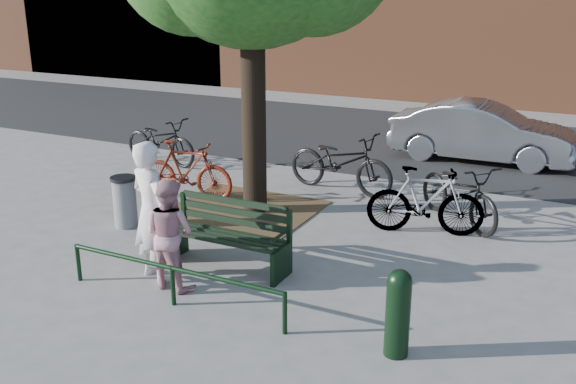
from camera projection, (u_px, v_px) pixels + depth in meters
The scene contains 15 objects.
ground at pixel (227, 267), 8.74m from camera, with size 90.00×90.00×0.00m, color gray.
dirt_pit at pixel (245, 208), 11.04m from camera, with size 2.40×2.00×0.02m, color brown.
road at pixel (408, 140), 15.97m from camera, with size 40.00×7.00×0.01m, color black.
park_bench at pixel (229, 233), 8.66m from camera, with size 1.74×0.54×0.97m.
guard_railing at pixel (172, 274), 7.60m from camera, with size 3.06×0.06×0.51m.
person_left at pixel (152, 211), 8.17m from camera, with size 0.67×0.44×1.84m, color silver.
person_right at pixel (169, 234), 8.00m from camera, with size 0.69×0.54×1.43m, color #B77E88.
bollard at pixel (398, 310), 6.53m from camera, with size 0.26×0.26×0.96m.
litter_bin at pixel (125, 201), 10.13m from camera, with size 0.40×0.40×0.82m.
bicycle_a at pixel (160, 141), 13.74m from camera, with size 0.67×1.92×1.01m, color black.
bicycle_b at pixel (186, 171), 11.40m from camera, with size 0.50×1.77×1.07m, color #5F1A0D.
bicycle_c at pixel (341, 162), 11.83m from camera, with size 0.75×2.16×1.13m, color black.
bicycle_d at pixel (425, 201), 9.79m from camera, with size 0.50×1.77×1.07m, color gray.
bicycle_e at pixel (459, 192), 10.25m from camera, with size 0.69×1.97×1.03m, color black.
parked_car at pixel (482, 132), 13.90m from camera, with size 1.35×3.88×1.28m, color slate.
Camera 1 is at (4.35, -6.78, 3.65)m, focal length 40.00 mm.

